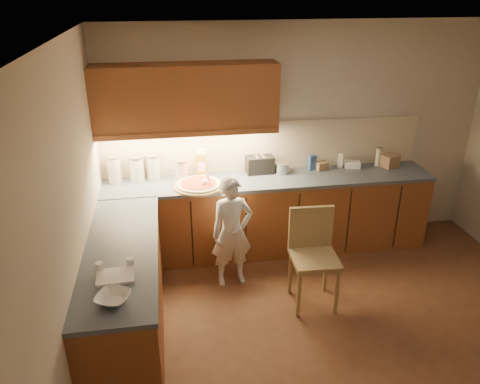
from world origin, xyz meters
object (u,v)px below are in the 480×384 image
Objects in this scene: pizza_on_board at (199,185)px; oil_jug at (201,164)px; wooden_chair at (313,250)px; child at (232,232)px; toaster at (260,165)px.

pizza_on_board is 1.63× the size of oil_jug.
oil_jug reaches higher than wooden_chair.
child is 3.59× the size of oil_jug.
child is 0.85m from wooden_chair.
toaster is (0.68, 0.02, -0.05)m from oil_jug.
oil_jug is at bearing 179.04° from toaster.
toaster is at bearing 105.74° from wooden_chair.
pizza_on_board is 0.56× the size of wooden_chair.
pizza_on_board is 0.67m from child.
oil_jug reaches higher than child.
child reaches higher than wooden_chair.
toaster is (-0.29, 1.22, 0.45)m from wooden_chair.
pizza_on_board is at bearing 140.63° from wooden_chair.
wooden_chair is 3.07× the size of toaster.
pizza_on_board is 0.31m from oil_jug.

